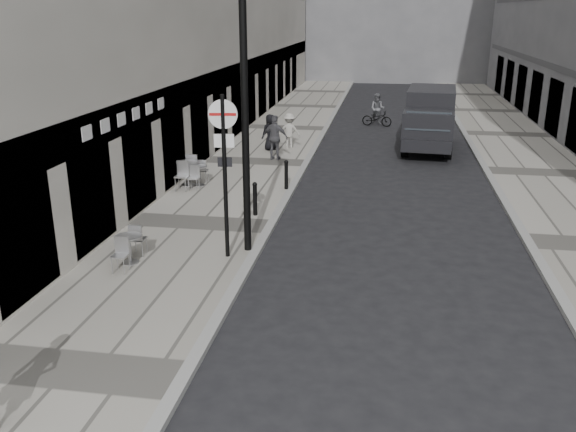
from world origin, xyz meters
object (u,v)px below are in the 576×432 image
object	(u,v)px
lamppost	(245,96)
panel_van	(430,116)
cyclist	(377,114)
sign_post	(224,156)

from	to	relation	value
lamppost	panel_van	xyz separation A→B (m)	(5.20, 13.58, -2.53)
lamppost	cyclist	size ratio (longest dim) A/B	4.02
lamppost	panel_van	world-z (taller)	lamppost
sign_post	cyclist	bearing A→B (deg)	73.19
cyclist	panel_van	bearing A→B (deg)	-52.75
lamppost	panel_van	distance (m)	14.76
sign_post	lamppost	distance (m)	1.48
sign_post	panel_van	bearing A→B (deg)	60.83
panel_van	cyclist	world-z (taller)	panel_van
sign_post	lamppost	bearing A→B (deg)	44.34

